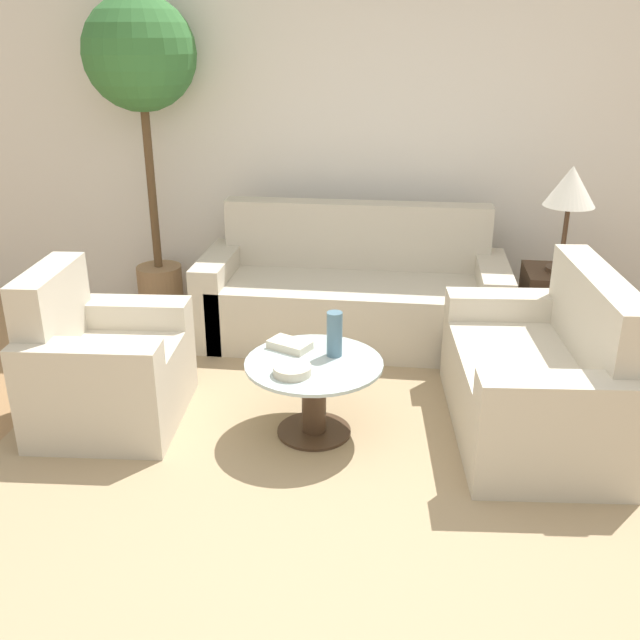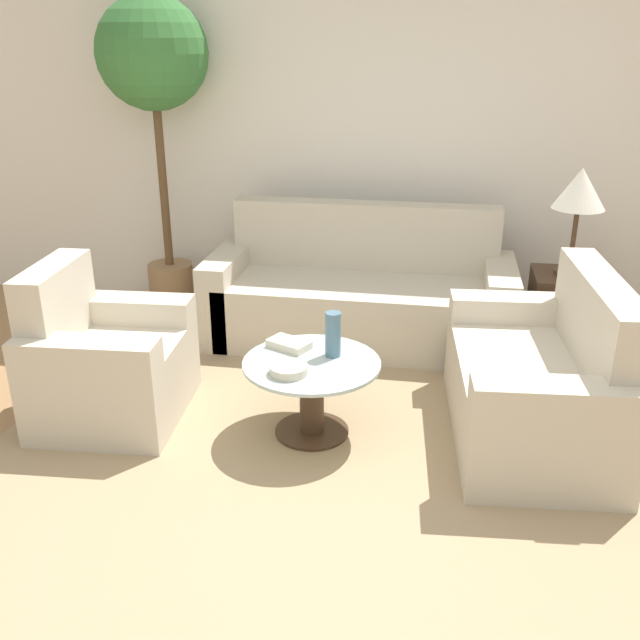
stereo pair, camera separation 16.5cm
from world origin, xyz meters
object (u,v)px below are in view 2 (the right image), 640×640
object	(u,v)px
table_lamp	(580,192)
potted_plant	(154,76)
armchair	(103,366)
loveseat	(544,386)
vase	(333,334)
sofa_main	(360,297)
coffee_table	(312,387)
book_stack	(289,344)
bowl	(289,370)

from	to	relation	value
table_lamp	potted_plant	size ratio (longest dim) A/B	0.29
armchair	loveseat	xyz separation A→B (m)	(2.35, 0.17, 0.00)
armchair	vase	bearing A→B (deg)	-90.30
sofa_main	loveseat	distance (m)	1.60
coffee_table	table_lamp	distance (m)	2.01
coffee_table	potted_plant	world-z (taller)	potted_plant
armchair	table_lamp	distance (m)	2.94
book_stack	armchair	bearing A→B (deg)	-146.97
loveseat	potted_plant	distance (m)	3.28
loveseat	bowl	size ratio (longest dim) A/B	7.11
sofa_main	loveseat	bearing A→B (deg)	-46.61
loveseat	armchair	bearing A→B (deg)	-90.73
book_stack	potted_plant	bearing A→B (deg)	155.56
loveseat	book_stack	world-z (taller)	loveseat
sofa_main	potted_plant	size ratio (longest dim) A/B	0.91
sofa_main	book_stack	xyz separation A→B (m)	(-0.24, -1.19, 0.15)
potted_plant	bowl	xyz separation A→B (m)	(1.31, -1.78, -1.26)
vase	book_stack	size ratio (longest dim) A/B	0.95
sofa_main	armchair	world-z (taller)	sofa_main
armchair	loveseat	bearing A→B (deg)	-89.86
armchair	bowl	distance (m)	1.10
loveseat	bowl	xyz separation A→B (m)	(-1.27, -0.34, 0.15)
vase	bowl	size ratio (longest dim) A/B	1.27
loveseat	coffee_table	size ratio (longest dim) A/B	1.90
armchair	vase	world-z (taller)	armchair
loveseat	vase	world-z (taller)	loveseat
bowl	book_stack	distance (m)	0.31
sofa_main	book_stack	distance (m)	1.23
loveseat	book_stack	bearing A→B (deg)	-93.40
potted_plant	vase	world-z (taller)	potted_plant
table_lamp	potted_plant	world-z (taller)	potted_plant
table_lamp	potted_plant	distance (m)	2.90
sofa_main	potted_plant	bearing A→B (deg)	169.15
loveseat	bowl	bearing A→B (deg)	-80.04
coffee_table	potted_plant	distance (m)	2.58
sofa_main	book_stack	world-z (taller)	sofa_main
sofa_main	armchair	size ratio (longest dim) A/B	2.35
sofa_main	table_lamp	xyz separation A→B (m)	(1.32, -0.17, 0.81)
sofa_main	bowl	distance (m)	1.51
bowl	loveseat	bearing A→B (deg)	14.77
sofa_main	bowl	bearing A→B (deg)	-96.81
sofa_main	coffee_table	distance (m)	1.34
potted_plant	vase	bearing A→B (deg)	-45.81
table_lamp	armchair	bearing A→B (deg)	-155.84
table_lamp	vase	bearing A→B (deg)	-140.73
potted_plant	book_stack	xyz separation A→B (m)	(1.24, -1.48, -1.27)
armchair	vase	distance (m)	1.29
loveseat	sofa_main	bearing A→B (deg)	-141.42
armchair	potted_plant	bearing A→B (deg)	4.14
sofa_main	loveseat	world-z (taller)	sofa_main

